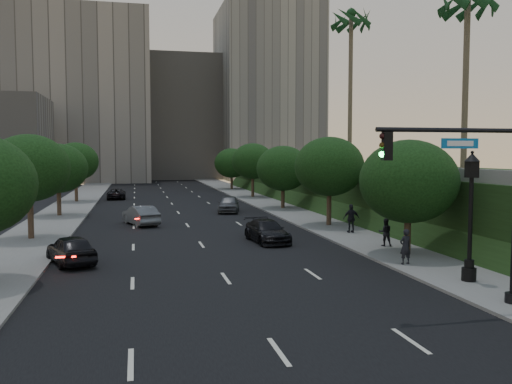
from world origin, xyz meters
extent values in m
plane|color=black|center=(0.00, 0.00, 0.00)|extent=(160.00, 160.00, 0.00)
cube|color=black|center=(0.00, 30.00, 0.01)|extent=(16.00, 140.00, 0.02)
cube|color=slate|center=(10.25, 30.00, 0.07)|extent=(4.50, 140.00, 0.15)
cube|color=slate|center=(-10.25, 30.00, 0.07)|extent=(4.50, 140.00, 0.15)
cube|color=black|center=(22.00, 28.00, 2.00)|extent=(18.00, 90.00, 4.00)
cube|color=slate|center=(13.50, 28.00, 4.35)|extent=(0.35, 90.00, 0.70)
cube|color=gray|center=(-14.00, 92.00, 16.00)|extent=(26.00, 20.00, 32.00)
cube|color=gray|center=(6.00, 102.00, 13.00)|extent=(22.00, 18.00, 26.00)
cube|color=gray|center=(24.00, 96.00, 18.00)|extent=(20.00, 22.00, 36.00)
cylinder|color=#38281C|center=(10.30, 8.00, 1.43)|extent=(0.36, 0.36, 2.86)
ellipsoid|color=black|center=(10.30, 8.00, 4.03)|extent=(5.20, 5.20, 4.42)
cylinder|color=#38281C|center=(10.30, 20.00, 1.61)|extent=(0.36, 0.36, 3.21)
ellipsoid|color=black|center=(10.30, 20.00, 4.53)|extent=(5.20, 5.20, 4.42)
cylinder|color=#38281C|center=(10.30, 33.00, 1.43)|extent=(0.36, 0.36, 2.86)
ellipsoid|color=black|center=(10.30, 33.00, 4.03)|extent=(5.20, 5.20, 4.42)
cylinder|color=#38281C|center=(10.30, 47.00, 1.61)|extent=(0.36, 0.36, 3.21)
ellipsoid|color=black|center=(10.30, 47.00, 4.53)|extent=(5.20, 5.20, 4.42)
cylinder|color=#38281C|center=(10.30, 62.00, 1.43)|extent=(0.36, 0.36, 2.86)
ellipsoid|color=black|center=(10.30, 62.00, 4.03)|extent=(5.20, 5.20, 4.42)
cylinder|color=#38281C|center=(-10.30, 18.00, 1.63)|extent=(0.36, 0.36, 3.26)
ellipsoid|color=black|center=(-10.30, 18.00, 4.59)|extent=(5.00, 5.00, 4.25)
cylinder|color=#38281C|center=(-10.30, 31.00, 1.50)|extent=(0.36, 0.36, 2.99)
ellipsoid|color=black|center=(-10.30, 31.00, 4.22)|extent=(5.00, 5.00, 4.25)
cylinder|color=#38281C|center=(-10.30, 45.00, 1.63)|extent=(0.36, 0.36, 3.26)
ellipsoid|color=black|center=(-10.30, 45.00, 4.59)|extent=(5.00, 5.00, 4.25)
cylinder|color=#4C4233|center=(17.50, 14.00, 10.00)|extent=(0.40, 0.40, 12.00)
cylinder|color=#4C4233|center=(16.00, 30.00, 11.25)|extent=(0.40, 0.40, 14.50)
cylinder|color=black|center=(6.67, -1.51, 6.30)|extent=(5.40, 0.16, 0.16)
cube|color=black|center=(4.37, -1.51, 5.75)|extent=(0.32, 0.22, 0.95)
sphere|color=black|center=(4.19, -1.51, 6.08)|extent=(0.20, 0.20, 0.20)
sphere|color=#3F2B0A|center=(4.19, -1.51, 5.78)|extent=(0.20, 0.20, 0.20)
sphere|color=#19F24C|center=(4.19, -1.51, 5.48)|extent=(0.20, 0.20, 0.20)
cube|color=#0D69AE|center=(7.07, -1.51, 5.85)|extent=(1.40, 0.05, 0.35)
cylinder|color=black|center=(9.84, 1.83, 0.35)|extent=(0.60, 0.60, 0.70)
cylinder|color=black|center=(9.84, 1.83, 0.85)|extent=(0.40, 0.40, 0.40)
cylinder|color=black|center=(9.84, 1.83, 2.80)|extent=(0.18, 0.18, 3.60)
cube|color=black|center=(9.84, 1.83, 4.85)|extent=(0.42, 0.42, 0.70)
cone|color=black|center=(9.84, 1.83, 5.35)|extent=(0.64, 0.64, 0.35)
sphere|color=black|center=(9.84, 1.83, 5.55)|extent=(0.14, 0.14, 0.14)
imported|color=black|center=(-7.00, 9.86, 0.74)|extent=(3.12, 4.67, 1.48)
imported|color=#53575B|center=(-3.47, 23.98, 0.75)|extent=(2.96, 4.84, 1.51)
imported|color=black|center=(-6.09, 48.56, 0.64)|extent=(2.19, 4.64, 1.28)
imported|color=black|center=(4.09, 14.14, 0.68)|extent=(2.34, 4.86, 1.36)
imported|color=#4C4E52|center=(4.62, 31.35, 0.78)|extent=(2.84, 4.90, 1.57)
imported|color=black|center=(8.89, 5.56, 1.01)|extent=(0.69, 0.52, 1.71)
imported|color=black|center=(10.27, 10.55, 0.95)|extent=(0.91, 0.78, 1.60)
imported|color=black|center=(10.39, 15.91, 1.11)|extent=(1.13, 0.48, 1.93)
camera|label=1|loc=(-3.80, -18.15, 5.52)|focal=38.00mm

